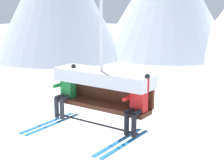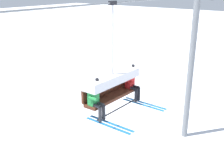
{
  "view_description": "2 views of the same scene",
  "coord_description": "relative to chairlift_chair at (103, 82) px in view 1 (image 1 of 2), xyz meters",
  "views": [
    {
      "loc": [
        5.92,
        -6.86,
        8.02
      ],
      "look_at": [
        1.62,
        -0.61,
        6.2
      ],
      "focal_mm": 55.0,
      "sensor_mm": 36.0,
      "label": 1
    },
    {
      "loc": [
        -5.49,
        -6.28,
        9.34
      ],
      "look_at": [
        1.35,
        -0.86,
        6.21
      ],
      "focal_mm": 45.0,
      "sensor_mm": 36.0,
      "label": 2
    }
  ],
  "objects": [
    {
      "name": "chairlift_chair",
      "position": [
        0.0,
        0.0,
        0.0
      ],
      "size": [
        2.41,
        0.74,
        3.49
      ],
      "color": "#512819"
    },
    {
      "name": "skier_green",
      "position": [
        -0.99,
        -0.21,
        -0.29
      ],
      "size": [
        0.48,
        1.7,
        1.34
      ],
      "color": "#23843D"
    },
    {
      "name": "skier_red",
      "position": [
        0.99,
        -0.21,
        -0.29
      ],
      "size": [
        0.48,
        1.7,
        1.34
      ],
      "color": "red"
    }
  ]
}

